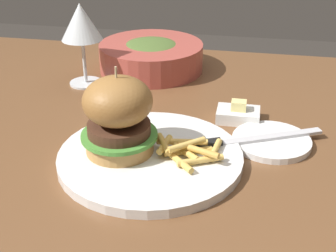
% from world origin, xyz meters
% --- Properties ---
extents(dining_table, '(1.28, 0.84, 0.74)m').
position_xyz_m(dining_table, '(0.00, 0.00, 0.65)').
color(dining_table, brown).
rests_on(dining_table, ground).
extents(main_plate, '(0.27, 0.27, 0.01)m').
position_xyz_m(main_plate, '(0.03, -0.09, 0.75)').
color(main_plate, white).
rests_on(main_plate, dining_table).
extents(burger_sandwich, '(0.11, 0.11, 0.13)m').
position_xyz_m(burger_sandwich, '(-0.01, -0.09, 0.81)').
color(burger_sandwich, '#B78447').
rests_on(burger_sandwich, main_plate).
extents(fries_pile, '(0.10, 0.09, 0.02)m').
position_xyz_m(fries_pile, '(0.09, -0.09, 0.76)').
color(fries_pile, '#E0B251').
rests_on(fries_pile, main_plate).
extents(wine_glass, '(0.08, 0.08, 0.16)m').
position_xyz_m(wine_glass, '(-0.16, 0.16, 0.86)').
color(wine_glass, silver).
rests_on(wine_glass, dining_table).
extents(bread_plate, '(0.12, 0.12, 0.01)m').
position_xyz_m(bread_plate, '(0.20, -0.01, 0.74)').
color(bread_plate, white).
rests_on(bread_plate, dining_table).
extents(table_knife, '(0.21, 0.11, 0.01)m').
position_xyz_m(table_knife, '(0.16, -0.03, 0.75)').
color(table_knife, silver).
rests_on(table_knife, bread_plate).
extents(butter_dish, '(0.07, 0.05, 0.04)m').
position_xyz_m(butter_dish, '(0.15, 0.06, 0.75)').
color(butter_dish, white).
rests_on(butter_dish, dining_table).
extents(soup_bowl, '(0.22, 0.22, 0.06)m').
position_xyz_m(soup_bowl, '(-0.05, 0.27, 0.77)').
color(soup_bowl, '#B24C42').
rests_on(soup_bowl, dining_table).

